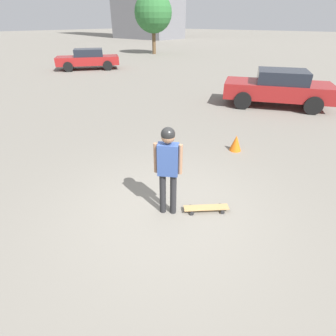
{
  "coord_description": "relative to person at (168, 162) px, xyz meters",
  "views": [
    {
      "loc": [
        -2.6,
        3.13,
        3.28
      ],
      "look_at": [
        0.0,
        0.0,
        0.99
      ],
      "focal_mm": 28.0,
      "sensor_mm": 36.0,
      "label": 1
    }
  ],
  "objects": [
    {
      "name": "tree_distant",
      "position": [
        19.16,
        -20.68,
        2.92
      ],
      "size": [
        3.98,
        3.98,
        6.03
      ],
      "color": "brown",
      "rests_on": "ground_plane"
    },
    {
      "name": "traffic_cone",
      "position": [
        0.29,
        -3.4,
        -0.87
      ],
      "size": [
        0.34,
        0.34,
        0.46
      ],
      "color": "orange",
      "rests_on": "ground_plane"
    },
    {
      "name": "person",
      "position": [
        0.0,
        0.0,
        0.0
      ],
      "size": [
        0.44,
        0.36,
        1.76
      ],
      "rotation": [
        0.0,
        0.0,
        -2.59
      ],
      "color": "#262628",
      "rests_on": "ground_plane"
    },
    {
      "name": "car_parked_far",
      "position": [
        15.77,
        -9.5,
        -0.34
      ],
      "size": [
        4.18,
        4.71,
        1.45
      ],
      "rotation": [
        0.0,
        0.0,
        0.92
      ],
      "color": "maroon",
      "rests_on": "ground_plane"
    },
    {
      "name": "skateboard",
      "position": [
        -0.56,
        -0.5,
        -1.03
      ],
      "size": [
        0.77,
        0.74,
        0.09
      ],
      "rotation": [
        0.0,
        0.0,
        0.76
      ],
      "color": "tan",
      "rests_on": "ground_plane"
    },
    {
      "name": "ground_plane",
      "position": [
        0.0,
        0.0,
        -1.1
      ],
      "size": [
        220.0,
        220.0,
        0.0
      ],
      "primitive_type": "plane",
      "color": "gray"
    },
    {
      "name": "car_parked_near",
      "position": [
        1.09,
        -8.71,
        -0.31
      ],
      "size": [
        4.75,
        3.46,
        1.5
      ],
      "rotation": [
        0.0,
        0.0,
        0.42
      ],
      "color": "maroon",
      "rests_on": "ground_plane"
    }
  ]
}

